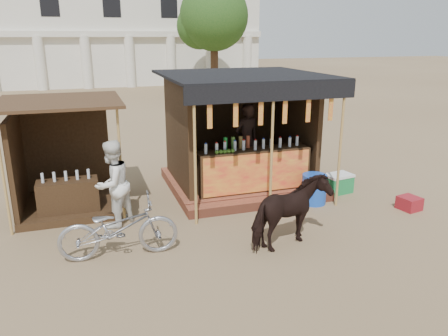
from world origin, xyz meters
TOP-DOWN VIEW (x-y plane):
  - ground at (0.00, 0.00)m, footprint 120.00×120.00m
  - main_stall at (1.02, 3.36)m, footprint 3.60×3.61m
  - secondary_stall at (-3.17, 3.24)m, footprint 2.40×2.40m
  - cow at (0.74, 0.10)m, footprint 1.66×1.17m
  - motorbike at (-2.17, 0.66)m, footprint 2.02×0.79m
  - bystander at (-2.14, 2.00)m, footprint 1.06×1.05m
  - blue_barrel at (2.19, 1.83)m, footprint 0.56×0.56m
  - red_crate at (3.98, 0.86)m, footprint 0.47×0.49m
  - cooler at (3.10, 2.27)m, footprint 0.70×0.54m
  - background_building at (-2.00, 29.94)m, footprint 26.00×7.45m
  - tree at (5.81, 22.14)m, footprint 4.50×4.40m

SIDE VIEW (x-z plane):
  - ground at x=0.00m, z-range 0.00..0.00m
  - red_crate at x=3.98m, z-range 0.00..0.28m
  - cooler at x=3.10m, z-range 0.00..0.46m
  - blue_barrel at x=2.19m, z-range 0.00..0.67m
  - motorbike at x=-2.17m, z-range 0.00..1.04m
  - cow at x=0.74m, z-range 0.00..1.28m
  - secondary_stall at x=-3.17m, z-range -0.34..2.04m
  - bystander at x=-2.14m, z-range 0.00..1.72m
  - main_stall at x=1.02m, z-range -0.36..2.42m
  - background_building at x=-2.00m, z-range -0.11..8.07m
  - tree at x=5.81m, z-range 1.13..8.13m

